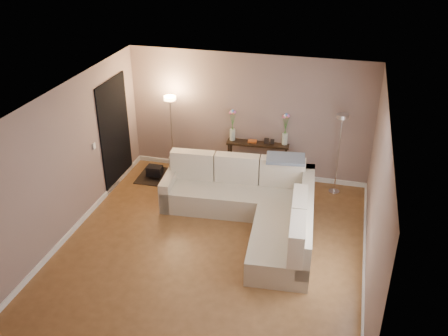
% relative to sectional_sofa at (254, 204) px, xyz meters
% --- Properties ---
extents(floor, '(5.00, 5.50, 0.01)m').
position_rel_sectional_sofa_xyz_m(floor, '(-0.52, -0.95, -0.37)').
color(floor, brown).
rests_on(floor, ground).
extents(ceiling, '(5.00, 5.50, 0.01)m').
position_rel_sectional_sofa_xyz_m(ceiling, '(-0.52, -0.95, 2.24)').
color(ceiling, white).
rests_on(ceiling, ground).
extents(wall_back, '(5.00, 0.02, 2.60)m').
position_rel_sectional_sofa_xyz_m(wall_back, '(-0.52, 1.81, 0.94)').
color(wall_back, gray).
rests_on(wall_back, ground).
extents(wall_front, '(5.00, 0.02, 2.60)m').
position_rel_sectional_sofa_xyz_m(wall_front, '(-0.52, -3.71, 0.94)').
color(wall_front, gray).
rests_on(wall_front, ground).
extents(wall_left, '(0.02, 5.50, 2.60)m').
position_rel_sectional_sofa_xyz_m(wall_left, '(-3.03, -0.95, 0.94)').
color(wall_left, gray).
rests_on(wall_left, ground).
extents(wall_right, '(0.02, 5.50, 2.60)m').
position_rel_sectional_sofa_xyz_m(wall_right, '(1.99, -0.95, 0.94)').
color(wall_right, gray).
rests_on(wall_right, ground).
extents(baseboard_back, '(5.00, 0.03, 0.10)m').
position_rel_sectional_sofa_xyz_m(baseboard_back, '(-0.52, 1.79, -0.31)').
color(baseboard_back, white).
rests_on(baseboard_back, ground).
extents(baseboard_left, '(0.03, 5.50, 0.10)m').
position_rel_sectional_sofa_xyz_m(baseboard_left, '(-3.01, -0.95, -0.31)').
color(baseboard_left, white).
rests_on(baseboard_left, ground).
extents(baseboard_right, '(0.03, 5.50, 0.10)m').
position_rel_sectional_sofa_xyz_m(baseboard_right, '(1.96, -0.95, -0.31)').
color(baseboard_right, white).
rests_on(baseboard_right, ground).
extents(doorway, '(0.02, 1.20, 2.20)m').
position_rel_sectional_sofa_xyz_m(doorway, '(-3.00, 0.75, 0.74)').
color(doorway, black).
rests_on(doorway, ground).
extents(switch_plate, '(0.02, 0.08, 0.12)m').
position_rel_sectional_sofa_xyz_m(switch_plate, '(-3.00, -0.10, 0.84)').
color(switch_plate, white).
rests_on(switch_plate, ground).
extents(sectional_sofa, '(3.00, 2.75, 0.98)m').
position_rel_sectional_sofa_xyz_m(sectional_sofa, '(0.00, 0.00, 0.00)').
color(sectional_sofa, beige).
rests_on(sectional_sofa, floor).
extents(throw_blanket, '(0.75, 0.50, 0.09)m').
position_rel_sectional_sofa_xyz_m(throw_blanket, '(0.43, 0.72, 0.62)').
color(throw_blanket, slate).
rests_on(throw_blanket, sectional_sofa).
extents(console_table, '(1.30, 0.43, 0.79)m').
position_rel_sectional_sofa_xyz_m(console_table, '(-0.36, 1.71, 0.08)').
color(console_table, black).
rests_on(console_table, floor).
extents(leaning_mirror, '(0.90, 0.10, 0.71)m').
position_rel_sectional_sofa_xyz_m(leaning_mirror, '(-0.29, 1.88, 0.79)').
color(leaning_mirror, black).
rests_on(leaning_mirror, console_table).
extents(table_decor, '(0.55, 0.13, 0.13)m').
position_rel_sectional_sofa_xyz_m(table_decor, '(-0.28, 1.68, 0.46)').
color(table_decor, '#C25922').
rests_on(table_decor, console_table).
extents(flower_vase_left, '(0.15, 0.13, 0.67)m').
position_rel_sectional_sofa_xyz_m(flower_vase_left, '(-0.82, 1.69, 0.71)').
color(flower_vase_left, silver).
rests_on(flower_vase_left, console_table).
extents(flower_vase_right, '(0.15, 0.13, 0.67)m').
position_rel_sectional_sofa_xyz_m(flower_vase_right, '(0.26, 1.76, 0.71)').
color(flower_vase_right, silver).
rests_on(flower_vase_right, console_table).
extents(floor_lamp_lit, '(0.25, 0.25, 1.70)m').
position_rel_sectional_sofa_xyz_m(floor_lamp_lit, '(-2.08, 1.48, 0.84)').
color(floor_lamp_lit, silver).
rests_on(floor_lamp_lit, floor).
extents(floor_lamp_unlit, '(0.28, 0.28, 1.67)m').
position_rel_sectional_sofa_xyz_m(floor_lamp_unlit, '(1.35, 1.44, 0.82)').
color(floor_lamp_unlit, silver).
rests_on(floor_lamp_unlit, floor).
extents(charcoal_rug, '(1.14, 0.87, 0.01)m').
position_rel_sectional_sofa_xyz_m(charcoal_rug, '(-2.16, 1.15, -0.36)').
color(charcoal_rug, black).
rests_on(charcoal_rug, floor).
extents(black_bag, '(0.32, 0.23, 0.20)m').
position_rel_sectional_sofa_xyz_m(black_bag, '(-2.35, 1.05, -0.18)').
color(black_bag, black).
rests_on(black_bag, charcoal_rug).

